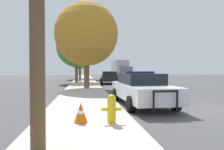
# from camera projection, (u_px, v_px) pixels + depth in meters

# --- Properties ---
(ground_plane) EXTENTS (110.00, 110.00, 0.00)m
(ground_plane) POSITION_uv_depth(u_px,v_px,m) (212.00, 111.00, 8.75)
(ground_plane) COLOR #474749
(sidewalk_left) EXTENTS (3.00, 110.00, 0.13)m
(sidewalk_left) POSITION_uv_depth(u_px,v_px,m) (85.00, 112.00, 8.10)
(sidewalk_left) COLOR #BCB7AD
(sidewalk_left) RESTS_ON ground_plane
(police_car) EXTENTS (2.25, 5.38, 1.56)m
(police_car) POSITION_uv_depth(u_px,v_px,m) (141.00, 88.00, 10.15)
(police_car) COLOR white
(police_car) RESTS_ON ground_plane
(fire_hydrant) EXTENTS (0.57, 0.25, 0.82)m
(fire_hydrant) POSITION_uv_depth(u_px,v_px,m) (112.00, 108.00, 6.16)
(fire_hydrant) COLOR gold
(fire_hydrant) RESTS_ON sidewalk_left
(traffic_light) EXTENTS (3.17, 0.35, 5.80)m
(traffic_light) POSITION_uv_depth(u_px,v_px,m) (89.00, 49.00, 26.45)
(traffic_light) COLOR #424247
(traffic_light) RESTS_ON sidewalk_left
(car_background_midblock) EXTENTS (2.17, 4.12, 1.43)m
(car_background_midblock) POSITION_uv_depth(u_px,v_px,m) (109.00, 77.00, 25.24)
(car_background_midblock) COLOR black
(car_background_midblock) RESTS_ON ground_plane
(box_truck) EXTENTS (2.76, 7.69, 3.32)m
(box_truck) POSITION_uv_depth(u_px,v_px,m) (121.00, 69.00, 39.79)
(box_truck) COLOR slate
(box_truck) RESTS_ON ground_plane
(tree_sidewalk_mid) EXTENTS (4.68, 4.68, 6.48)m
(tree_sidewalk_mid) POSITION_uv_depth(u_px,v_px,m) (76.00, 47.00, 25.72)
(tree_sidewalk_mid) COLOR brown
(tree_sidewalk_mid) RESTS_ON sidewalk_left
(tree_sidewalk_far) EXTENTS (5.59, 5.59, 7.19)m
(tree_sidewalk_far) POSITION_uv_depth(u_px,v_px,m) (80.00, 52.00, 36.03)
(tree_sidewalk_far) COLOR brown
(tree_sidewalk_far) RESTS_ON sidewalk_left
(tree_sidewalk_near) EXTENTS (5.20, 5.20, 7.01)m
(tree_sidewalk_near) POSITION_uv_depth(u_px,v_px,m) (86.00, 34.00, 17.83)
(tree_sidewalk_near) COLOR brown
(tree_sidewalk_near) RESTS_ON sidewalk_left
(traffic_cone) EXTENTS (0.39, 0.39, 0.57)m
(traffic_cone) POSITION_uv_depth(u_px,v_px,m) (81.00, 113.00, 6.23)
(traffic_cone) COLOR orange
(traffic_cone) RESTS_ON sidewalk_left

